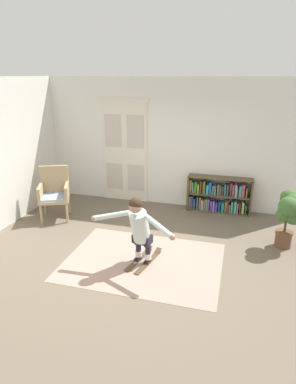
# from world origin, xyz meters

# --- Properties ---
(ground_plane) EXTENTS (7.20, 7.20, 0.00)m
(ground_plane) POSITION_xyz_m (0.00, 0.00, 0.00)
(ground_plane) COLOR brown
(back_wall) EXTENTS (6.00, 0.10, 2.90)m
(back_wall) POSITION_xyz_m (0.00, 2.60, 1.45)
(back_wall) COLOR silver
(back_wall) RESTS_ON ground
(double_door) EXTENTS (1.22, 0.05, 2.45)m
(double_door) POSITION_xyz_m (-1.12, 2.54, 1.23)
(double_door) COLOR beige
(double_door) RESTS_ON ground
(rug) EXTENTS (2.55, 1.89, 0.01)m
(rug) POSITION_xyz_m (0.11, -0.13, 0.00)
(rug) COLOR #A48375
(rug) RESTS_ON ground
(bookshelf) EXTENTS (1.41, 0.30, 0.80)m
(bookshelf) POSITION_xyz_m (1.12, 2.39, 0.36)
(bookshelf) COLOR brown
(bookshelf) RESTS_ON ground
(wicker_chair) EXTENTS (0.79, 0.79, 1.10)m
(wicker_chair) POSITION_xyz_m (-2.22, 1.13, 0.58)
(wicker_chair) COLOR tan
(wicker_chair) RESTS_ON ground
(potted_plant) EXTENTS (0.47, 0.57, 1.05)m
(potted_plant) POSITION_xyz_m (2.42, 1.02, 0.69)
(potted_plant) COLOR brown
(potted_plant) RESTS_ON ground
(skis_pair) EXTENTS (0.44, 0.86, 0.07)m
(skis_pair) POSITION_xyz_m (0.12, -0.10, 0.02)
(skis_pair) COLOR #4E3C27
(skis_pair) RESTS_ON rug
(person_skier) EXTENTS (1.43, 0.71, 1.14)m
(person_skier) POSITION_xyz_m (0.09, -0.25, 0.71)
(person_skier) COLOR white
(person_skier) RESTS_ON skis_pair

